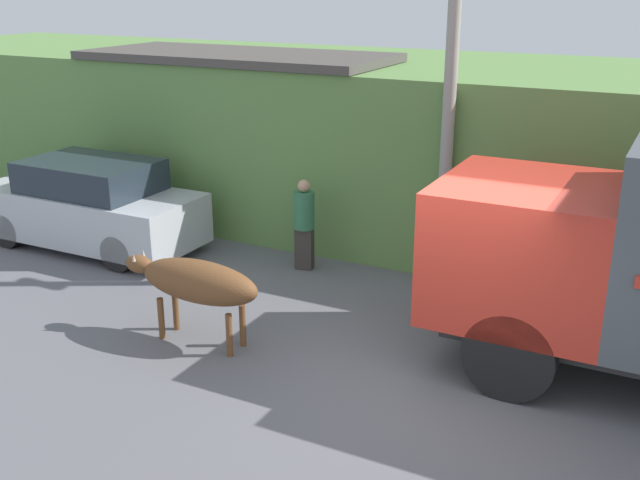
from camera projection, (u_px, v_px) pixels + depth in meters
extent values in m
plane|color=slate|center=(427.00, 392.00, 9.33)|extent=(60.00, 60.00, 0.00)
cube|color=#608C47|center=(545.00, 158.00, 14.19)|extent=(32.00, 5.54, 3.33)
cube|color=#99ADB7|center=(240.00, 143.00, 15.48)|extent=(5.91, 2.40, 3.34)
cube|color=#4C4742|center=(237.00, 56.00, 14.90)|extent=(6.21, 2.70, 0.16)
cube|color=red|center=(527.00, 247.00, 9.61)|extent=(2.24, 2.33, 1.73)
cube|color=#232D38|center=(443.00, 212.00, 10.00)|extent=(0.04, 1.98, 0.60)
cylinder|color=black|center=(512.00, 351.00, 9.15)|extent=(1.14, 0.51, 1.14)
ellipsoid|color=brown|center=(199.00, 282.00, 10.32)|extent=(1.87, 0.61, 0.61)
ellipsoid|color=brown|center=(139.00, 264.00, 10.74)|extent=(0.45, 0.26, 0.26)
cone|color=#B7AD93|center=(134.00, 258.00, 10.61)|extent=(0.06, 0.06, 0.11)
cone|color=#B7AD93|center=(143.00, 253.00, 10.79)|extent=(0.06, 0.06, 0.11)
cylinder|color=brown|center=(161.00, 318.00, 10.63)|extent=(0.09, 0.09, 0.62)
cylinder|color=brown|center=(176.00, 310.00, 10.91)|extent=(0.09, 0.09, 0.62)
cylinder|color=brown|center=(229.00, 335.00, 10.13)|extent=(0.09, 0.09, 0.62)
cylinder|color=brown|center=(243.00, 326.00, 10.41)|extent=(0.09, 0.09, 0.62)
cube|color=silver|center=(90.00, 214.00, 14.25)|extent=(4.39, 1.80, 0.93)
cube|color=#232D38|center=(90.00, 176.00, 13.95)|extent=(2.42, 1.65, 0.58)
cylinder|color=black|center=(10.00, 230.00, 14.31)|extent=(0.66, 0.29, 0.66)
cylinder|color=black|center=(120.00, 252.00, 13.13)|extent=(0.66, 0.29, 0.66)
cube|color=#38332D|center=(304.00, 249.00, 13.19)|extent=(0.34, 0.25, 0.76)
cylinder|color=#33724C|center=(304.00, 210.00, 12.96)|extent=(0.42, 0.42, 0.66)
sphere|color=tan|center=(304.00, 186.00, 12.81)|extent=(0.22, 0.22, 0.22)
cylinder|color=#9E998E|center=(450.00, 98.00, 11.70)|extent=(0.21, 0.21, 6.21)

